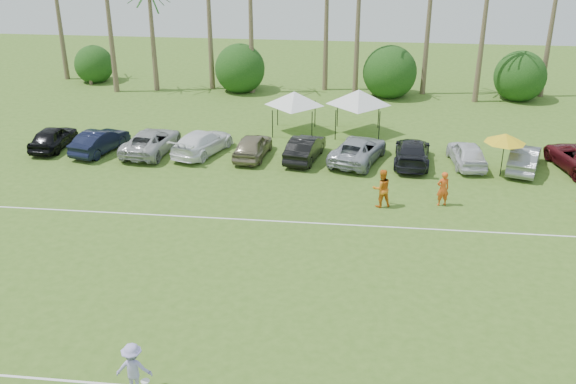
# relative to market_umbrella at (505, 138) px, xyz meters

# --- Properties ---
(field_lines) EXTENTS (80.00, 12.10, 0.01)m
(field_lines) POSITION_rel_market_umbrella_xyz_m (-11.74, -13.00, -2.25)
(field_lines) COLOR white
(field_lines) RESTS_ON ground
(bush_tree_0) EXTENTS (4.00, 4.00, 4.00)m
(bush_tree_0) POSITION_rel_market_umbrella_xyz_m (-30.74, 18.00, -0.46)
(bush_tree_0) COLOR brown
(bush_tree_0) RESTS_ON ground
(bush_tree_1) EXTENTS (4.00, 4.00, 4.00)m
(bush_tree_1) POSITION_rel_market_umbrella_xyz_m (-17.74, 18.00, -0.46)
(bush_tree_1) COLOR brown
(bush_tree_1) RESTS_ON ground
(bush_tree_2) EXTENTS (4.00, 4.00, 4.00)m
(bush_tree_2) POSITION_rel_market_umbrella_xyz_m (-5.74, 18.00, -0.46)
(bush_tree_2) COLOR brown
(bush_tree_2) RESTS_ON ground
(bush_tree_3) EXTENTS (4.00, 4.00, 4.00)m
(bush_tree_3) POSITION_rel_market_umbrella_xyz_m (4.26, 18.00, -0.46)
(bush_tree_3) COLOR brown
(bush_tree_3) RESTS_ON ground
(sideline_player_a) EXTENTS (0.76, 0.61, 1.80)m
(sideline_player_a) POSITION_rel_market_umbrella_xyz_m (-3.64, -4.22, -1.36)
(sideline_player_a) COLOR #DC5018
(sideline_player_a) RESTS_ON ground
(sideline_player_b) EXTENTS (1.16, 1.03, 1.97)m
(sideline_player_b) POSITION_rel_market_umbrella_xyz_m (-6.69, -4.71, -1.27)
(sideline_player_b) COLOR orange
(sideline_player_b) RESTS_ON ground
(canopy_tent_left) EXTENTS (3.99, 3.99, 3.23)m
(canopy_tent_left) POSITION_rel_market_umbrella_xyz_m (-12.24, 6.42, 0.51)
(canopy_tent_left) COLOR black
(canopy_tent_left) RESTS_ON ground
(canopy_tent_right) EXTENTS (4.29, 4.29, 3.48)m
(canopy_tent_right) POSITION_rel_market_umbrella_xyz_m (-8.06, 6.58, 0.72)
(canopy_tent_right) COLOR black
(canopy_tent_right) RESTS_ON ground
(market_umbrella) EXTENTS (2.26, 2.26, 2.52)m
(market_umbrella) POSITION_rel_market_umbrella_xyz_m (0.00, 0.00, 0.00)
(market_umbrella) COLOR black
(market_umbrella) RESTS_ON ground
(frisbee_player) EXTENTS (1.17, 0.74, 1.73)m
(frisbee_player) POSITION_rel_market_umbrella_xyz_m (-14.45, -19.17, -1.40)
(frisbee_player) COLOR #A69CDD
(frisbee_player) RESTS_ON ground
(parked_car_0) EXTENTS (1.73, 4.21, 1.43)m
(parked_car_0) POSITION_rel_market_umbrella_xyz_m (-26.76, 1.52, -1.55)
(parked_car_0) COLOR black
(parked_car_0) RESTS_ON ground
(parked_car_1) EXTENTS (2.55, 4.57, 1.43)m
(parked_car_1) POSITION_rel_market_umbrella_xyz_m (-23.62, 1.20, -1.55)
(parked_car_1) COLOR black
(parked_car_1) RESTS_ON ground
(parked_car_2) EXTENTS (2.87, 5.35, 1.43)m
(parked_car_2) POSITION_rel_market_umbrella_xyz_m (-20.49, 1.53, -1.55)
(parked_car_2) COLOR #A7A8A8
(parked_car_2) RESTS_ON ground
(parked_car_3) EXTENTS (3.49, 5.30, 1.43)m
(parked_car_3) POSITION_rel_market_umbrella_xyz_m (-17.35, 1.71, -1.55)
(parked_car_3) COLOR white
(parked_car_3) RESTS_ON ground
(parked_car_4) EXTENTS (2.08, 4.33, 1.43)m
(parked_car_4) POSITION_rel_market_umbrella_xyz_m (-14.21, 1.42, -1.55)
(parked_car_4) COLOR #7C7257
(parked_car_4) RESTS_ON ground
(parked_car_5) EXTENTS (2.27, 4.54, 1.43)m
(parked_car_5) POSITION_rel_market_umbrella_xyz_m (-11.07, 1.40, -1.55)
(parked_car_5) COLOR black
(parked_car_5) RESTS_ON ground
(parked_car_6) EXTENTS (3.78, 5.61, 1.43)m
(parked_car_6) POSITION_rel_market_umbrella_xyz_m (-7.94, 1.48, -1.55)
(parked_car_6) COLOR #969BA3
(parked_car_6) RESTS_ON ground
(parked_car_7) EXTENTS (2.39, 5.07, 1.43)m
(parked_car_7) POSITION_rel_market_umbrella_xyz_m (-4.80, 1.49, -1.55)
(parked_car_7) COLOR black
(parked_car_7) RESTS_ON ground
(parked_car_8) EXTENTS (2.09, 4.34, 1.43)m
(parked_car_8) POSITION_rel_market_umbrella_xyz_m (-1.66, 1.56, -1.55)
(parked_car_8) COLOR silver
(parked_car_8) RESTS_ON ground
(parked_car_9) EXTENTS (2.77, 4.59, 1.43)m
(parked_car_9) POSITION_rel_market_umbrella_xyz_m (1.48, 1.15, -1.55)
(parked_car_9) COLOR gray
(parked_car_9) RESTS_ON ground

